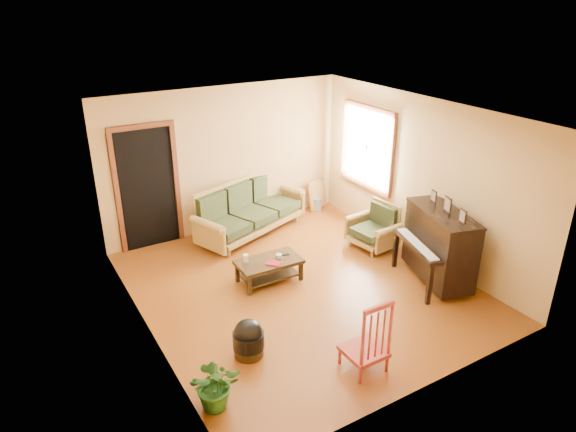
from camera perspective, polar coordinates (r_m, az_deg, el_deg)
floor at (r=7.74m, az=1.37°, el=-7.84°), size 5.00×5.00×0.00m
doorway at (r=8.84m, az=-15.32°, el=2.87°), size 1.08×0.16×2.05m
window at (r=9.30m, az=8.83°, el=7.58°), size 0.12×1.36×1.46m
sofa at (r=9.19m, az=-4.14°, el=0.76°), size 2.37×1.62×0.94m
coffee_table at (r=7.80m, az=-2.11°, el=-6.08°), size 0.98×0.55×0.35m
armchair at (r=8.81m, az=9.40°, el=-1.19°), size 0.82×0.85×0.77m
piano at (r=7.94m, az=16.47°, el=-3.33°), size 1.10×1.45×1.14m
footstool at (r=6.37m, az=-4.41°, el=-13.80°), size 0.51×0.51×0.36m
red_chair at (r=6.05m, az=8.55°, el=-12.78°), size 0.45×0.50×0.97m
leaning_frame at (r=10.30m, az=3.27°, el=2.43°), size 0.47×0.22×0.61m
ceramic_crock at (r=10.30m, az=3.19°, el=1.34°), size 0.22×0.22×0.25m
potted_plant at (r=5.68m, az=-8.03°, el=-18.02°), size 0.65×0.61×0.59m
book at (r=7.54m, az=-1.79°, el=-5.55°), size 0.26×0.26×0.02m
candle at (r=7.64m, az=-4.74°, el=-4.74°), size 0.08×0.08×0.13m
glass_jar at (r=7.75m, az=-1.02°, el=-4.49°), size 0.10×0.10×0.06m
remote at (r=7.85m, az=-0.36°, el=-4.32°), size 0.14×0.07×0.01m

